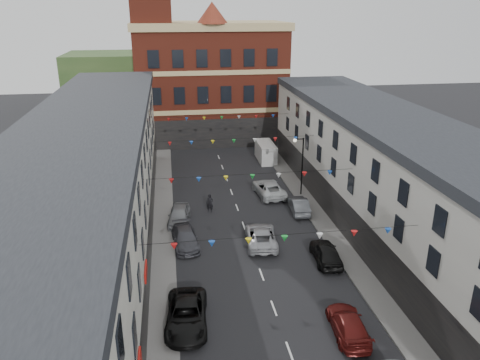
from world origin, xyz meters
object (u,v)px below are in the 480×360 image
car_right_c (348,324)px  pedestrian (210,203)px  car_right_e (299,205)px  white_van (266,152)px  street_lamp (300,159)px  car_right_d (326,253)px  car_right_f (269,188)px  car_left_e (179,215)px  car_left_c (187,315)px  car_left_d (185,238)px  moving_car (261,236)px

car_right_c → pedestrian: (-6.33, 18.37, 0.23)m
car_right_e → white_van: (0.10, 15.65, 0.41)m
street_lamp → car_right_d: 13.38m
car_right_c → white_van: white_van is taller
car_right_d → car_right_f: bearing=-79.8°
street_lamp → car_left_e: street_lamp is taller
car_right_c → car_right_d: bearing=-94.8°
street_lamp → car_left_c: size_ratio=1.15×
car_right_e → car_right_c: bearing=88.5°
car_left_c → car_left_d: 10.00m
car_left_d → car_left_e: 4.33m
car_left_c → white_van: bearing=74.4°
moving_car → pedestrian: 7.62m
car_right_f → white_van: 11.42m
car_left_d → car_right_c: bearing=-59.1°
car_left_d → car_left_e: (-0.34, 4.32, 0.08)m
car_right_e → moving_car: bearing=54.7°
car_right_e → pedestrian: pedestrian is taller
car_left_d → car_right_d: bearing=-26.8°
car_right_f → moving_car: car_right_f is taller
street_lamp → car_left_d: 15.03m
car_right_c → white_van: 32.90m
car_left_e → car_right_d: (10.58, -8.39, 0.00)m
car_right_d → car_left_c: bearing=33.1°
car_left_e → car_right_c: car_left_e is taller
car_left_e → car_right_f: bearing=36.9°
car_left_d → car_right_d: (10.24, -4.07, 0.08)m
white_van → moving_car: bearing=-102.1°
car_left_d → car_right_c: size_ratio=1.02×
car_right_f → car_right_e: bearing=108.5°
car_right_d → moving_car: car_right_d is taller
car_left_e → car_right_d: 13.50m
car_right_c → moving_car: bearing=-71.3°
car_left_c → car_left_d: car_left_c is taller
car_right_e → white_van: size_ratio=0.84×
car_left_c → car_right_e: car_left_c is taller
car_left_c → pedestrian: size_ratio=2.96×
car_left_d → car_right_f: bearing=41.9°
white_van → pedestrian: 16.65m
car_right_c → car_right_e: size_ratio=1.07×
car_left_e → car_right_e: (11.00, 0.67, -0.05)m
car_right_c → car_right_e: (1.80, 17.20, 0.04)m
car_left_e → car_right_f: car_right_f is taller
car_left_c → car_right_d: 12.13m
car_left_c → car_right_d: bearing=33.6°
car_right_d → white_van: size_ratio=0.88×
car_left_d → car_right_e: bearing=20.0°
car_left_d → car_right_f: 12.85m
car_left_e → car_right_f: size_ratio=0.81×
street_lamp → car_right_d: (-1.47, -12.91, -3.16)m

